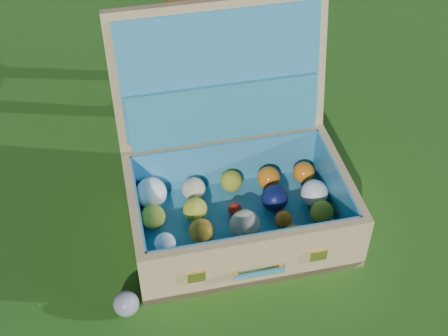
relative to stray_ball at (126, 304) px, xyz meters
The scene contains 3 objects.
ground 0.39m from the stray_ball, ahead, with size 60.00×60.00×0.00m, color #215114.
stray_ball is the anchor object (origin of this frame).
suitcase 0.50m from the stray_ball, 19.91° to the left, with size 0.79×0.74×0.61m.
Camera 1 is at (-0.69, -0.95, 1.44)m, focal length 50.00 mm.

